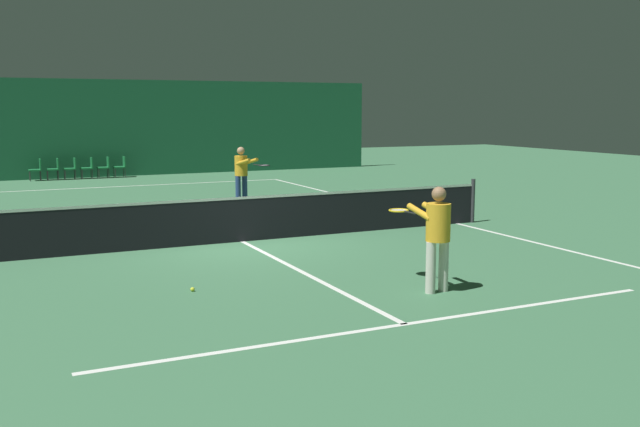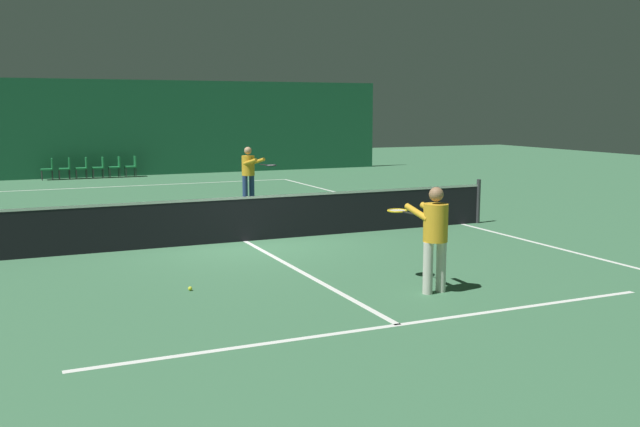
{
  "view_description": "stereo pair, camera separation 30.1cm",
  "coord_description": "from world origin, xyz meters",
  "px_view_note": "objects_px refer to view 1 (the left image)",
  "views": [
    {
      "loc": [
        -4.83,
        -14.02,
        2.8
      ],
      "look_at": [
        0.53,
        -2.7,
        0.93
      ],
      "focal_mm": 40.0,
      "sensor_mm": 36.0,
      "label": 1
    },
    {
      "loc": [
        -4.56,
        -14.15,
        2.8
      ],
      "look_at": [
        0.53,
        -2.7,
        0.93
      ],
      "focal_mm": 40.0,
      "sensor_mm": 36.0,
      "label": 2
    }
  ],
  "objects_px": {
    "player_near": "(436,231)",
    "courtside_chair_1": "(54,168)",
    "tennis_net": "(242,218)",
    "courtside_chair_5": "(121,165)",
    "courtside_chair_3": "(88,166)",
    "player_far": "(242,171)",
    "courtside_chair_2": "(72,167)",
    "courtside_chair_4": "(105,166)",
    "tennis_ball": "(193,289)",
    "courtside_chair_0": "(37,168)"
  },
  "relations": [
    {
      "from": "courtside_chair_1",
      "to": "courtside_chair_2",
      "type": "distance_m",
      "value": 0.63
    },
    {
      "from": "courtside_chair_3",
      "to": "tennis_ball",
      "type": "bearing_deg",
      "value": -2.94
    },
    {
      "from": "player_near",
      "to": "courtside_chair_3",
      "type": "bearing_deg",
      "value": 0.79
    },
    {
      "from": "courtside_chair_5",
      "to": "tennis_ball",
      "type": "xyz_separation_m",
      "value": [
        -2.24,
        -18.94,
        -0.45
      ]
    },
    {
      "from": "player_near",
      "to": "tennis_ball",
      "type": "xyz_separation_m",
      "value": [
        -3.37,
        1.59,
        -0.91
      ]
    },
    {
      "from": "courtside_chair_2",
      "to": "courtside_chair_4",
      "type": "xyz_separation_m",
      "value": [
        1.27,
        0.0,
        0.0
      ]
    },
    {
      "from": "player_near",
      "to": "courtside_chair_1",
      "type": "distance_m",
      "value": 20.85
    },
    {
      "from": "courtside_chair_4",
      "to": "courtside_chair_5",
      "type": "height_order",
      "value": "same"
    },
    {
      "from": "tennis_net",
      "to": "courtside_chair_2",
      "type": "height_order",
      "value": "tennis_net"
    },
    {
      "from": "player_near",
      "to": "courtside_chair_0",
      "type": "xyz_separation_m",
      "value": [
        -4.3,
        20.53,
        -0.46
      ]
    },
    {
      "from": "courtside_chair_2",
      "to": "player_near",
      "type": "bearing_deg",
      "value": 8.39
    },
    {
      "from": "player_far",
      "to": "courtside_chair_5",
      "type": "bearing_deg",
      "value": 168.47
    },
    {
      "from": "courtside_chair_1",
      "to": "courtside_chair_3",
      "type": "distance_m",
      "value": 1.27
    },
    {
      "from": "courtside_chair_3",
      "to": "courtside_chair_4",
      "type": "distance_m",
      "value": 0.63
    },
    {
      "from": "player_far",
      "to": "courtside_chair_2",
      "type": "relative_size",
      "value": 1.97
    },
    {
      "from": "tennis_net",
      "to": "courtside_chair_2",
      "type": "relative_size",
      "value": 14.29
    },
    {
      "from": "courtside_chair_4",
      "to": "tennis_ball",
      "type": "bearing_deg",
      "value": -4.85
    },
    {
      "from": "player_far",
      "to": "courtside_chair_0",
      "type": "xyz_separation_m",
      "value": [
        -5.01,
        9.55,
        -0.48
      ]
    },
    {
      "from": "courtside_chair_5",
      "to": "courtside_chair_1",
      "type": "bearing_deg",
      "value": -90.0
    },
    {
      "from": "player_far",
      "to": "courtside_chair_3",
      "type": "distance_m",
      "value": 10.05
    },
    {
      "from": "tennis_net",
      "to": "courtside_chair_5",
      "type": "distance_m",
      "value": 15.37
    },
    {
      "from": "courtside_chair_1",
      "to": "courtside_chair_4",
      "type": "relative_size",
      "value": 1.0
    },
    {
      "from": "courtside_chair_2",
      "to": "tennis_ball",
      "type": "xyz_separation_m",
      "value": [
        -0.34,
        -18.94,
        -0.45
      ]
    },
    {
      "from": "player_near",
      "to": "tennis_ball",
      "type": "bearing_deg",
      "value": 58.89
    },
    {
      "from": "player_near",
      "to": "courtside_chair_1",
      "type": "bearing_deg",
      "value": 4.26
    },
    {
      "from": "player_near",
      "to": "tennis_ball",
      "type": "distance_m",
      "value": 3.83
    },
    {
      "from": "courtside_chair_5",
      "to": "tennis_ball",
      "type": "height_order",
      "value": "courtside_chair_5"
    },
    {
      "from": "courtside_chair_0",
      "to": "courtside_chair_5",
      "type": "bearing_deg",
      "value": 90.0
    },
    {
      "from": "courtside_chair_1",
      "to": "courtside_chair_5",
      "type": "xyz_separation_m",
      "value": [
        2.54,
        0.0,
        0.0
      ]
    },
    {
      "from": "player_far",
      "to": "courtside_chair_5",
      "type": "relative_size",
      "value": 1.97
    },
    {
      "from": "tennis_net",
      "to": "courtside_chair_2",
      "type": "bearing_deg",
      "value": 96.35
    },
    {
      "from": "courtside_chair_2",
      "to": "courtside_chair_3",
      "type": "bearing_deg",
      "value": 90.0
    },
    {
      "from": "tennis_ball",
      "to": "courtside_chair_5",
      "type": "bearing_deg",
      "value": 83.25
    },
    {
      "from": "player_far",
      "to": "courtside_chair_1",
      "type": "distance_m",
      "value": 10.51
    },
    {
      "from": "courtside_chair_1",
      "to": "tennis_ball",
      "type": "relative_size",
      "value": 12.73
    },
    {
      "from": "player_near",
      "to": "courtside_chair_5",
      "type": "height_order",
      "value": "player_near"
    },
    {
      "from": "tennis_net",
      "to": "courtside_chair_3",
      "type": "relative_size",
      "value": 14.29
    },
    {
      "from": "courtside_chair_2",
      "to": "courtside_chair_1",
      "type": "bearing_deg",
      "value": -90.0
    },
    {
      "from": "player_near",
      "to": "courtside_chair_1",
      "type": "xyz_separation_m",
      "value": [
        -3.66,
        20.53,
        -0.46
      ]
    },
    {
      "from": "courtside_chair_1",
      "to": "courtside_chair_4",
      "type": "bearing_deg",
      "value": 90.0
    },
    {
      "from": "courtside_chair_2",
      "to": "courtside_chair_3",
      "type": "xyz_separation_m",
      "value": [
        0.63,
        0.0,
        0.0
      ]
    },
    {
      "from": "courtside_chair_0",
      "to": "courtside_chair_4",
      "type": "xyz_separation_m",
      "value": [
        2.54,
        0.0,
        0.0
      ]
    },
    {
      "from": "courtside_chair_5",
      "to": "tennis_net",
      "type": "bearing_deg",
      "value": -0.72
    },
    {
      "from": "tennis_net",
      "to": "courtside_chair_5",
      "type": "relative_size",
      "value": 14.29
    },
    {
      "from": "courtside_chair_1",
      "to": "courtside_chair_2",
      "type": "bearing_deg",
      "value": 90.0
    },
    {
      "from": "player_near",
      "to": "player_far",
      "type": "relative_size",
      "value": 0.98
    },
    {
      "from": "player_far",
      "to": "tennis_ball",
      "type": "distance_m",
      "value": 10.28
    },
    {
      "from": "courtside_chair_3",
      "to": "courtside_chair_4",
      "type": "xyz_separation_m",
      "value": [
        0.63,
        0.0,
        0.0
      ]
    },
    {
      "from": "courtside_chair_0",
      "to": "tennis_ball",
      "type": "height_order",
      "value": "courtside_chair_0"
    },
    {
      "from": "courtside_chair_0",
      "to": "courtside_chair_3",
      "type": "bearing_deg",
      "value": 90.0
    }
  ]
}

